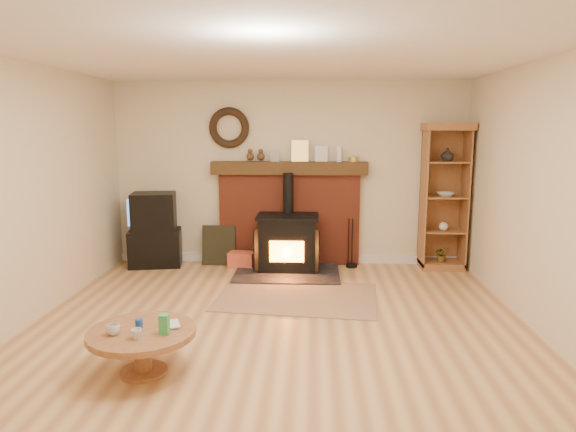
# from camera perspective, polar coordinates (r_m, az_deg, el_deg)

# --- Properties ---
(ground) EXTENTS (5.50, 5.50, 0.00)m
(ground) POSITION_cam_1_polar(r_m,az_deg,el_deg) (4.99, -1.29, -13.30)
(ground) COLOR #AF7949
(ground) RESTS_ON ground
(room_shell) EXTENTS (5.02, 5.52, 2.61)m
(room_shell) POSITION_cam_1_polar(r_m,az_deg,el_deg) (4.69, -1.51, 6.83)
(room_shell) COLOR beige
(room_shell) RESTS_ON ground
(chimney_breast) EXTENTS (2.20, 0.22, 1.78)m
(chimney_breast) POSITION_cam_1_polar(r_m,az_deg,el_deg) (7.35, 0.15, 0.79)
(chimney_breast) COLOR #963C26
(chimney_breast) RESTS_ON ground
(wood_stove) EXTENTS (1.40, 1.00, 1.34)m
(wood_stove) POSITION_cam_1_polar(r_m,az_deg,el_deg) (7.04, -0.04, -3.10)
(wood_stove) COLOR black
(wood_stove) RESTS_ON ground
(area_rug) EXTENTS (1.94, 1.44, 0.01)m
(area_rug) POSITION_cam_1_polar(r_m,az_deg,el_deg) (6.06, 1.01, -8.97)
(area_rug) COLOR brown
(area_rug) RESTS_ON ground
(tv_unit) EXTENTS (0.79, 0.61, 1.05)m
(tv_unit) POSITION_cam_1_polar(r_m,az_deg,el_deg) (7.54, -14.59, -1.63)
(tv_unit) COLOR black
(tv_unit) RESTS_ON ground
(curio_cabinet) EXTENTS (0.65, 0.47, 2.02)m
(curio_cabinet) POSITION_cam_1_polar(r_m,az_deg,el_deg) (7.42, 16.91, 2.07)
(curio_cabinet) COLOR brown
(curio_cabinet) RESTS_ON ground
(firelog_box) EXTENTS (0.39, 0.28, 0.22)m
(firelog_box) POSITION_cam_1_polar(r_m,az_deg,el_deg) (7.29, -5.15, -4.88)
(firelog_box) COLOR orange
(firelog_box) RESTS_ON ground
(leaning_painting) EXTENTS (0.48, 0.13, 0.57)m
(leaning_painting) POSITION_cam_1_polar(r_m,az_deg,el_deg) (7.45, -7.70, -3.23)
(leaning_painting) COLOR black
(leaning_painting) RESTS_ON ground
(fire_tools) EXTENTS (0.16, 0.16, 0.70)m
(fire_tools) POSITION_cam_1_polar(r_m,az_deg,el_deg) (7.34, 7.04, -4.85)
(fire_tools) COLOR black
(fire_tools) RESTS_ON ground
(coffee_table) EXTENTS (0.86, 0.86, 0.53)m
(coffee_table) POSITION_cam_1_polar(r_m,az_deg,el_deg) (4.37, -15.91, -12.92)
(coffee_table) COLOR brown
(coffee_table) RESTS_ON ground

